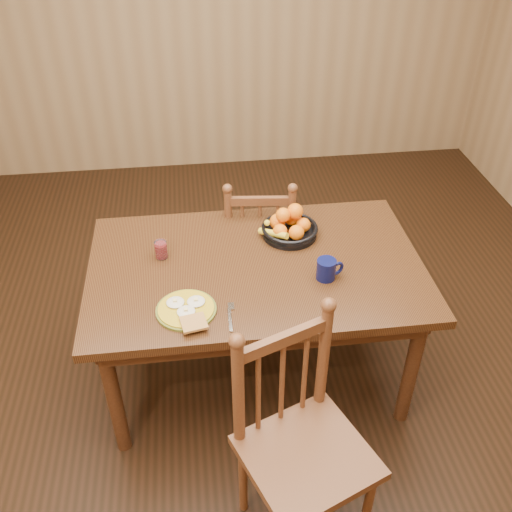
{
  "coord_description": "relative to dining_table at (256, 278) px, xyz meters",
  "views": [
    {
      "loc": [
        -0.27,
        -2.15,
        2.43
      ],
      "look_at": [
        0.0,
        0.0,
        0.8
      ],
      "focal_mm": 40.0,
      "sensor_mm": 36.0,
      "label": 1
    }
  ],
  "objects": [
    {
      "name": "juice_glass",
      "position": [
        -0.45,
        0.11,
        0.13
      ],
      "size": [
        0.06,
        0.06,
        0.09
      ],
      "color": "silver",
      "rests_on": "dining_table"
    },
    {
      "name": "breakfast_plate",
      "position": [
        -0.34,
        -0.3,
        0.1
      ],
      "size": [
        0.26,
        0.3,
        0.04
      ],
      "color": "#59601E",
      "rests_on": "dining_table"
    },
    {
      "name": "dining_table",
      "position": [
        0.0,
        0.0,
        0.0
      ],
      "size": [
        1.6,
        1.0,
        0.75
      ],
      "color": "black",
      "rests_on": "ground"
    },
    {
      "name": "chair_near",
      "position": [
        0.07,
        -0.84,
        -0.17
      ],
      "size": [
        0.6,
        0.58,
        1.02
      ],
      "rotation": [
        0.0,
        0.0,
        0.38
      ],
      "color": "#4E2917",
      "rests_on": "ground"
    },
    {
      "name": "chair_far",
      "position": [
        0.09,
        0.56,
        -0.22
      ],
      "size": [
        0.46,
        0.44,
        0.92
      ],
      "rotation": [
        0.0,
        0.0,
        3.03
      ],
      "color": "#4E2917",
      "rests_on": "ground"
    },
    {
      "name": "spoon",
      "position": [
        -0.38,
        -0.25,
        0.09
      ],
      "size": [
        0.04,
        0.16,
        0.01
      ],
      "rotation": [
        0.0,
        0.0,
        -0.08
      ],
      "color": "silver",
      "rests_on": "dining_table"
    },
    {
      "name": "fruit_bowl",
      "position": [
        0.2,
        0.23,
        0.14
      ],
      "size": [
        0.29,
        0.29,
        0.17
      ],
      "color": "black",
      "rests_on": "dining_table"
    },
    {
      "name": "room",
      "position": [
        0.0,
        0.0,
        0.68
      ],
      "size": [
        4.52,
        5.02,
        2.72
      ],
      "color": "black",
      "rests_on": "ground"
    },
    {
      "name": "fork",
      "position": [
        -0.15,
        -0.34,
        0.09
      ],
      "size": [
        0.03,
        0.18,
        0.0
      ],
      "rotation": [
        0.0,
        0.0,
        -0.02
      ],
      "color": "silver",
      "rests_on": "dining_table"
    },
    {
      "name": "coffee_mug",
      "position": [
        0.31,
        -0.14,
        0.14
      ],
      "size": [
        0.13,
        0.09,
        0.1
      ],
      "color": "#0A0E39",
      "rests_on": "dining_table"
    }
  ]
}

